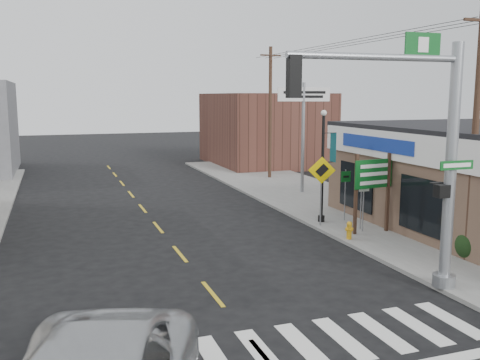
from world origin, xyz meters
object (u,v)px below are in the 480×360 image
object	(u,v)px
dance_center_sign	(303,109)
utility_pole_far	(270,111)
fire_hydrant	(349,229)
utility_pole_near	(475,132)
traffic_signal_pole	(427,142)
guide_sign	(373,182)
lamp_post	(324,157)

from	to	relation	value
dance_center_sign	utility_pole_far	size ratio (longest dim) A/B	0.72
fire_hydrant	dance_center_sign	distance (m)	10.78
dance_center_sign	utility_pole_near	distance (m)	13.06
traffic_signal_pole	fire_hydrant	bearing A→B (deg)	80.60
guide_sign	lamp_post	distance (m)	2.59
lamp_post	dance_center_sign	xyz separation A→B (m)	(2.29, 6.70, 1.85)
guide_sign	utility_pole_near	distance (m)	4.69
traffic_signal_pole	fire_hydrant	xyz separation A→B (m)	(0.92, 5.26, -3.72)
fire_hydrant	utility_pole_far	xyz separation A→B (m)	(3.07, 15.15, 3.93)
utility_pole_near	fire_hydrant	bearing A→B (deg)	123.05
fire_hydrant	utility_pole_near	bearing A→B (deg)	-56.72
fire_hydrant	utility_pole_near	xyz separation A→B (m)	(2.30, -3.50, 3.78)
guide_sign	dance_center_sign	bearing A→B (deg)	74.04
guide_sign	traffic_signal_pole	bearing A→B (deg)	-118.13
dance_center_sign	utility_pole_near	xyz separation A→B (m)	(-0.40, -13.05, -0.44)
fire_hydrant	utility_pole_near	size ratio (longest dim) A/B	0.08
traffic_signal_pole	utility_pole_far	xyz separation A→B (m)	(3.99, 20.41, 0.20)
fire_hydrant	utility_pole_near	world-z (taller)	utility_pole_near
traffic_signal_pole	utility_pole_far	size ratio (longest dim) A/B	0.82
guide_sign	fire_hydrant	world-z (taller)	guide_sign
traffic_signal_pole	dance_center_sign	distance (m)	15.26
traffic_signal_pole	guide_sign	size ratio (longest dim) A/B	2.22
traffic_signal_pole	dance_center_sign	size ratio (longest dim) A/B	1.15
fire_hydrant	dance_center_sign	size ratio (longest dim) A/B	0.11
lamp_post	utility_pole_near	size ratio (longest dim) A/B	0.58
lamp_post	dance_center_sign	size ratio (longest dim) A/B	0.78
fire_hydrant	utility_pole_far	world-z (taller)	utility_pole_far
lamp_post	utility_pole_far	size ratio (longest dim) A/B	0.56
utility_pole_far	fire_hydrant	bearing A→B (deg)	-108.19
fire_hydrant	lamp_post	size ratio (longest dim) A/B	0.14
dance_center_sign	utility_pole_far	world-z (taller)	utility_pole_far
guide_sign	utility_pole_far	xyz separation A→B (m)	(1.76, 14.60, 2.31)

